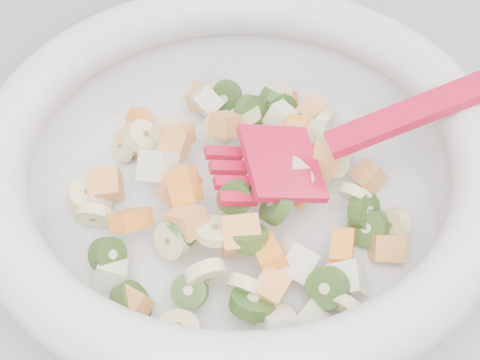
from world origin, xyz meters
TOP-DOWN VIEW (x-y plane):
  - mixing_bowl at (-0.10, 1.50)m, footprint 0.42×0.36m

SIDE VIEW (x-z plane):
  - mixing_bowl at x=-0.10m, z-range 0.89..1.02m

